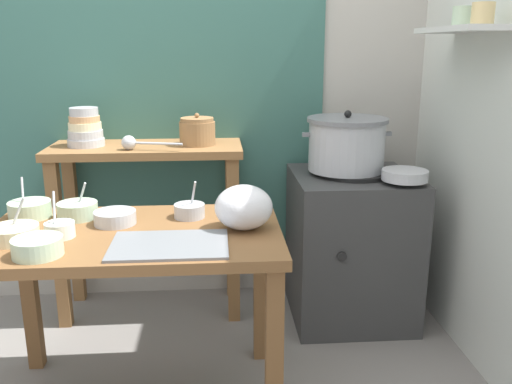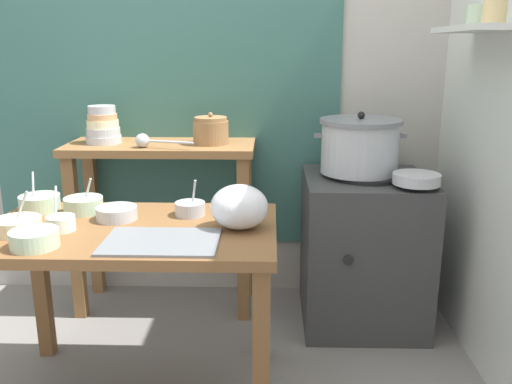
% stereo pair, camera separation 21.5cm
% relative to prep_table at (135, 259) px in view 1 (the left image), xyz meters
% --- Properties ---
extents(wall_back, '(4.40, 0.12, 2.60)m').
position_rel_prep_table_xyz_m(wall_back, '(0.18, 1.06, 0.69)').
color(wall_back, '#B2ADA3').
rests_on(wall_back, ground).
extents(prep_table, '(1.10, 0.66, 0.72)m').
position_rel_prep_table_xyz_m(prep_table, '(0.00, 0.00, 0.00)').
color(prep_table, brown).
rests_on(prep_table, ground).
extents(back_shelf_table, '(0.96, 0.40, 0.90)m').
position_rel_prep_table_xyz_m(back_shelf_table, '(-0.04, 0.79, 0.07)').
color(back_shelf_table, olive).
rests_on(back_shelf_table, ground).
extents(stove_block, '(0.60, 0.61, 0.78)m').
position_rel_prep_table_xyz_m(stove_block, '(1.00, 0.66, -0.23)').
color(stove_block, '#383838').
rests_on(stove_block, ground).
extents(steamer_pot, '(0.45, 0.40, 0.30)m').
position_rel_prep_table_xyz_m(steamer_pot, '(0.96, 0.68, 0.30)').
color(steamer_pot, '#B7BABF').
rests_on(steamer_pot, stove_block).
extents(clay_pot, '(0.18, 0.18, 0.16)m').
position_rel_prep_table_xyz_m(clay_pot, '(0.22, 0.79, 0.36)').
color(clay_pot, olive).
rests_on(clay_pot, back_shelf_table).
extents(bowl_stack_enamel, '(0.18, 0.18, 0.19)m').
position_rel_prep_table_xyz_m(bowl_stack_enamel, '(-0.33, 0.80, 0.38)').
color(bowl_stack_enamel, '#B7BABF').
rests_on(bowl_stack_enamel, back_shelf_table).
extents(ladle, '(0.30, 0.11, 0.07)m').
position_rel_prep_table_xyz_m(ladle, '(-0.09, 0.67, 0.33)').
color(ladle, '#B7BABF').
rests_on(ladle, back_shelf_table).
extents(serving_tray, '(0.40, 0.28, 0.01)m').
position_rel_prep_table_xyz_m(serving_tray, '(0.15, -0.17, 0.12)').
color(serving_tray, slate).
rests_on(serving_tray, prep_table).
extents(plastic_bag, '(0.22, 0.19, 0.17)m').
position_rel_prep_table_xyz_m(plastic_bag, '(0.41, -0.01, 0.20)').
color(plastic_bag, white).
rests_on(plastic_bag, prep_table).
extents(wide_pan, '(0.21, 0.21, 0.05)m').
position_rel_prep_table_xyz_m(wide_pan, '(1.19, 0.46, 0.20)').
color(wide_pan, '#B7BABF').
rests_on(wide_pan, stove_block).
extents(prep_bowl_0, '(0.16, 0.16, 0.15)m').
position_rel_prep_table_xyz_m(prep_bowl_0, '(-0.24, 0.18, 0.15)').
color(prep_bowl_0, '#B7D1AD').
rests_on(prep_bowl_0, prep_table).
extents(prep_bowl_1, '(0.17, 0.17, 0.16)m').
position_rel_prep_table_xyz_m(prep_bowl_1, '(-0.40, -0.08, 0.14)').
color(prep_bowl_1, beige).
rests_on(prep_bowl_1, prep_table).
extents(prep_bowl_2, '(0.12, 0.12, 0.15)m').
position_rel_prep_table_xyz_m(prep_bowl_2, '(0.20, 0.15, 0.14)').
color(prep_bowl_2, '#B7BABF').
rests_on(prep_bowl_2, prep_table).
extents(prep_bowl_3, '(0.16, 0.16, 0.05)m').
position_rel_prep_table_xyz_m(prep_bowl_3, '(-0.08, 0.09, 0.14)').
color(prep_bowl_3, '#B7BABF').
rests_on(prep_bowl_3, prep_table).
extents(prep_bowl_4, '(0.11, 0.11, 0.16)m').
position_rel_prep_table_xyz_m(prep_bowl_4, '(-0.25, -0.05, 0.14)').
color(prep_bowl_4, silver).
rests_on(prep_bowl_4, prep_table).
extents(prep_bowl_5, '(0.16, 0.16, 0.06)m').
position_rel_prep_table_xyz_m(prep_bowl_5, '(-0.27, -0.22, 0.14)').
color(prep_bowl_5, '#B7D1AD').
rests_on(prep_bowl_5, prep_table).
extents(prep_bowl_6, '(0.17, 0.17, 0.16)m').
position_rel_prep_table_xyz_m(prep_bowl_6, '(-0.43, 0.20, 0.15)').
color(prep_bowl_6, '#B7D1AD').
rests_on(prep_bowl_6, prep_table).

